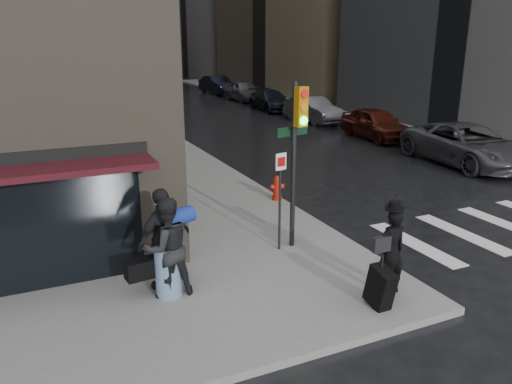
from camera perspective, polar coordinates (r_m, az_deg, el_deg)
ground at (r=10.40m, az=6.70°, el=-10.99°), size 140.00×140.00×0.00m
sidewalk_left at (r=35.45m, az=-16.67°, el=8.59°), size 4.00×50.00×0.15m
sidewalk_right at (r=39.63m, az=3.26°, el=10.10°), size 3.00×50.00×0.15m
man_overcoat at (r=9.79m, az=14.93°, el=-7.23°), size 0.97×0.93×1.89m
man_jeans at (r=9.54m, az=-10.22°, el=-6.28°), size 1.43×0.86×1.96m
man_greycoat at (r=9.82m, az=-10.42°, el=-5.33°), size 1.30×0.94×2.05m
traffic_light at (r=11.22m, az=4.52°, el=5.49°), size 0.95×0.52×3.85m
fire_hydrant at (r=15.28m, az=2.43°, el=0.36°), size 0.43×0.33×0.75m
parked_car_0 at (r=21.87m, az=22.94°, el=5.03°), size 3.21×6.07×1.63m
parked_car_1 at (r=26.21m, az=13.52°, el=7.63°), size 2.16×4.70×1.56m
parked_car_2 at (r=30.98m, az=6.51°, el=9.34°), size 1.84×4.68×1.52m
parked_car_3 at (r=36.20m, az=1.73°, el=10.45°), size 2.22×4.92×1.40m
parked_car_4 at (r=41.74m, az=-1.41°, el=11.51°), size 1.96×4.87×1.66m
parked_car_5 at (r=47.20m, az=-4.41°, el=12.11°), size 2.17×5.14×1.65m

